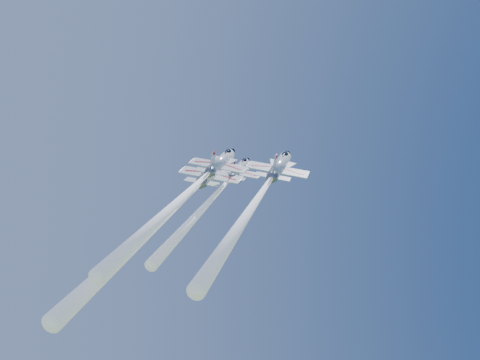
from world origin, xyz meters
name	(u,v)px	position (x,y,z in m)	size (l,w,h in m)	color
jet_lead	(215,195)	(-6.05, -3.60, 93.73)	(21.71, 33.15, 33.06)	white
jet_left	(176,206)	(-14.12, -8.40, 90.68)	(26.94, 40.96, 40.72)	white
jet_right	(260,195)	(-3.45, -15.40, 91.91)	(24.36, 36.65, 36.15)	white
jet_slot	(190,190)	(-13.79, -14.05, 92.14)	(22.18, 33.59, 33.29)	white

